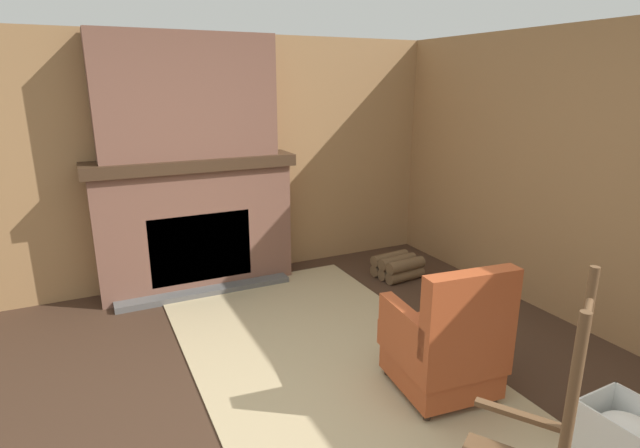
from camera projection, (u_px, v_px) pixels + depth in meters
The scene contains 12 objects.
ground_plane at pixel (297, 436), 2.92m from camera, with size 14.00×14.00×0.00m, color #3D281C.
wood_panel_wall_left at pixel (187, 163), 4.93m from camera, with size 0.06×5.96×2.45m.
wood_panel_wall_back at pixel (630, 189), 3.71m from camera, with size 5.96×0.09×2.45m.
fireplace_hearth at pixel (196, 225), 4.89m from camera, with size 0.58×1.96×1.30m.
chimney_breast at pixel (187, 97), 4.57m from camera, with size 0.32×1.64×1.12m.
area_rug at pixel (337, 370), 3.58m from camera, with size 3.79×1.91×0.01m.
armchair at pixel (445, 346), 3.24m from camera, with size 0.71×0.68×0.94m.
firewood_stack at pixel (397, 266), 5.27m from camera, with size 0.42×0.47×0.23m.
laundry_basket at pixel (631, 439), 2.67m from camera, with size 0.47×0.38×0.32m.
oil_lamp_vase at pixel (108, 151), 4.43m from camera, with size 0.09×0.09×0.29m.
storage_case at pixel (251, 147), 4.99m from camera, with size 0.17×0.21×0.13m.
decorative_plate_on_mantel at pixel (184, 145), 4.72m from camera, with size 0.06×0.24×0.24m.
Camera 1 is at (2.28, -0.95, 2.01)m, focal length 28.00 mm.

